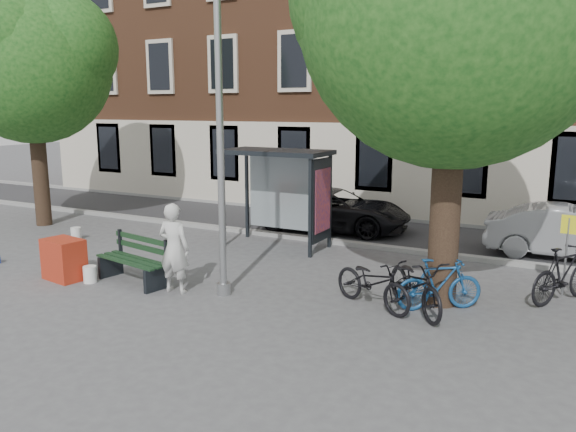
% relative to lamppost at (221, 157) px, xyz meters
% --- Properties ---
extents(ground, '(90.00, 90.00, 0.00)m').
position_rel_lamppost_xyz_m(ground, '(0.00, 0.00, -2.78)').
color(ground, '#4C4C4F').
rests_on(ground, ground).
extents(road, '(40.00, 4.00, 0.01)m').
position_rel_lamppost_xyz_m(road, '(0.00, 7.00, -2.78)').
color(road, '#28282B').
rests_on(road, ground).
extents(curb_near, '(40.00, 0.25, 0.12)m').
position_rel_lamppost_xyz_m(curb_near, '(0.00, 5.00, -2.72)').
color(curb_near, gray).
rests_on(curb_near, ground).
extents(curb_far, '(40.00, 0.25, 0.12)m').
position_rel_lamppost_xyz_m(curb_far, '(0.00, 9.00, -2.72)').
color(curb_far, gray).
rests_on(curb_far, ground).
extents(building_row, '(30.00, 8.00, 14.00)m').
position_rel_lamppost_xyz_m(building_row, '(0.00, 13.00, 4.22)').
color(building_row, brown).
rests_on(building_row, ground).
extents(lamppost, '(0.28, 0.35, 6.11)m').
position_rel_lamppost_xyz_m(lamppost, '(0.00, 0.00, 0.00)').
color(lamppost, '#9EA0A3').
rests_on(lamppost, ground).
extents(tree_left, '(5.18, 4.86, 7.40)m').
position_rel_lamppost_xyz_m(tree_left, '(-8.99, 2.88, 2.43)').
color(tree_left, black).
rests_on(tree_left, ground).
extents(bus_shelter, '(2.85, 1.45, 2.62)m').
position_rel_lamppost_xyz_m(bus_shelter, '(-0.61, 4.11, -0.87)').
color(bus_shelter, '#1E2328').
rests_on(bus_shelter, ground).
extents(painter, '(0.72, 0.52, 1.85)m').
position_rel_lamppost_xyz_m(painter, '(-0.95, -0.34, -1.86)').
color(painter, silver).
rests_on(painter, ground).
extents(bench, '(1.96, 0.96, 0.97)m').
position_rel_lamppost_xyz_m(bench, '(-2.14, -0.22, -2.34)').
color(bench, '#1E2328').
rests_on(bench, ground).
extents(bike_a, '(1.98, 1.40, 0.99)m').
position_rel_lamppost_xyz_m(bike_a, '(2.90, 0.70, -2.29)').
color(bike_a, black).
rests_on(bike_a, ground).
extents(bike_b, '(1.61, 1.35, 0.99)m').
position_rel_lamppost_xyz_m(bike_b, '(4.04, 1.15, -2.29)').
color(bike_b, navy).
rests_on(bike_b, ground).
extents(bike_c, '(1.86, 1.97, 1.06)m').
position_rel_lamppost_xyz_m(bike_c, '(3.67, 0.85, -2.26)').
color(bike_c, black).
rests_on(bike_c, ground).
extents(bike_d, '(1.43, 1.86, 1.12)m').
position_rel_lamppost_xyz_m(bike_d, '(6.06, 2.69, -2.23)').
color(bike_d, black).
rests_on(bike_d, ground).
extents(car_dark, '(4.78, 2.52, 1.28)m').
position_rel_lamppost_xyz_m(car_dark, '(-0.44, 6.64, -2.14)').
color(car_dark, black).
rests_on(car_dark, ground).
extents(car_silver, '(4.05, 1.59, 1.31)m').
position_rel_lamppost_xyz_m(car_silver, '(6.05, 6.35, -2.13)').
color(car_silver, '#93959A').
rests_on(car_silver, ground).
extents(red_stand, '(0.98, 0.74, 0.90)m').
position_rel_lamppost_xyz_m(red_stand, '(-3.67, -0.77, -2.33)').
color(red_stand, '#A82A16').
rests_on(red_stand, ground).
extents(bucket_a, '(0.36, 0.36, 0.36)m').
position_rel_lamppost_xyz_m(bucket_a, '(-3.97, -0.85, -2.60)').
color(bucket_a, silver).
rests_on(bucket_a, ground).
extents(bucket_b, '(0.31, 0.31, 0.36)m').
position_rel_lamppost_xyz_m(bucket_b, '(-3.00, -0.69, -2.60)').
color(bucket_b, white).
rests_on(bucket_b, ground).
extents(bucket_c, '(0.31, 0.31, 0.36)m').
position_rel_lamppost_xyz_m(bucket_c, '(-6.43, 2.00, -2.60)').
color(bucket_c, silver).
rests_on(bucket_c, ground).
extents(notice_sign, '(0.28, 0.05, 1.65)m').
position_rel_lamppost_xyz_m(notice_sign, '(6.06, 3.11, -1.64)').
color(notice_sign, '#9EA0A3').
rests_on(notice_sign, ground).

